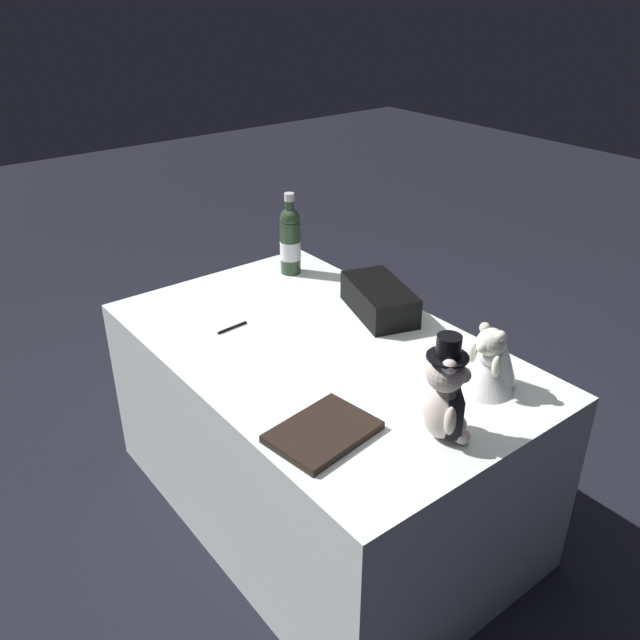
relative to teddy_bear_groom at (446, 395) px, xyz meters
name	(u,v)px	position (x,y,z in m)	size (l,w,h in m)	color
ground_plane	(320,502)	(0.59, -0.04, -0.84)	(12.00, 12.00, 0.00)	black
reception_table	(320,429)	(0.59, -0.04, -0.49)	(1.51, 0.94, 0.70)	white
teddy_bear_groom	(446,395)	(0.00, 0.00, 0.00)	(0.14, 0.14, 0.31)	beige
teddy_bear_bride	(492,362)	(0.08, -0.29, -0.05)	(0.17, 0.21, 0.21)	white
champagne_bottle	(290,240)	(1.16, -0.32, 0.01)	(0.09, 0.09, 0.34)	#2B4029
signing_pen	(231,328)	(0.88, 0.14, -0.13)	(0.02, 0.13, 0.01)	black
gift_case_black	(379,299)	(0.65, -0.36, -0.08)	(0.38, 0.28, 0.11)	black
guestbook	(323,432)	(0.20, 0.26, -0.13)	(0.20, 0.28, 0.02)	black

